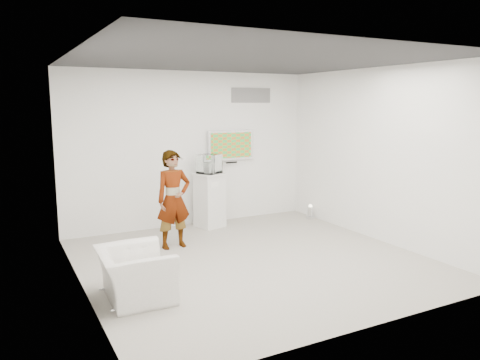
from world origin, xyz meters
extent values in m
cube|color=#AAA39B|center=(0.00, 0.00, 0.01)|extent=(5.00, 5.00, 0.01)
cube|color=#2C2C2E|center=(0.00, 0.00, 3.00)|extent=(5.00, 5.00, 0.01)
cube|color=white|center=(0.00, 2.50, 1.50)|extent=(5.00, 0.01, 3.00)
cube|color=white|center=(0.00, -2.50, 1.50)|extent=(5.00, 0.01, 3.00)
cube|color=white|center=(-2.50, 0.00, 1.50)|extent=(0.01, 5.00, 3.00)
cube|color=white|center=(2.50, 0.00, 1.50)|extent=(0.01, 5.00, 3.00)
cube|color=silver|center=(0.85, 2.45, 1.55)|extent=(1.00, 0.08, 0.60)
cube|color=slate|center=(1.35, 2.49, 2.55)|extent=(0.90, 0.02, 0.30)
imported|color=white|center=(-0.83, 1.19, 0.82)|extent=(0.62, 0.44, 1.63)
imported|color=white|center=(-1.98, -0.58, 0.31)|extent=(0.87, 0.99, 0.63)
cube|color=silver|center=(0.24, 2.14, 0.53)|extent=(0.63, 0.63, 1.05)
cylinder|color=silver|center=(2.36, 1.73, 0.14)|extent=(0.19, 0.19, 0.29)
cube|color=silver|center=(0.24, 2.14, 1.24)|extent=(0.50, 0.50, 0.37)
cube|color=silver|center=(0.24, 2.14, 1.16)|extent=(0.07, 0.15, 0.20)
cube|color=silver|center=(-0.60, 1.36, 1.47)|extent=(0.04, 0.13, 0.03)
camera|label=1|loc=(-3.38, -6.02, 2.37)|focal=35.00mm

